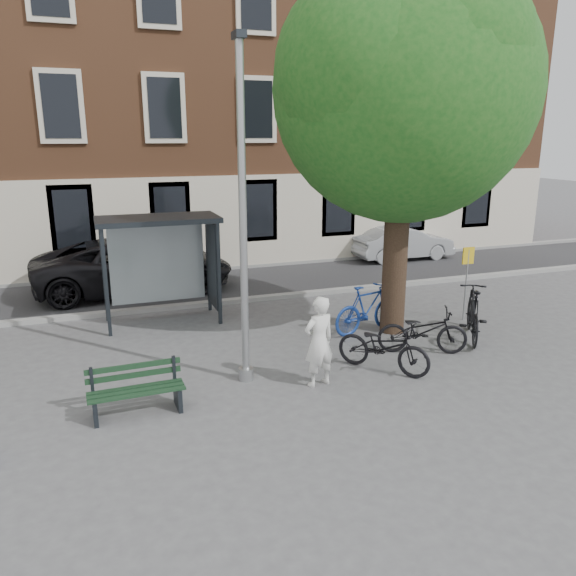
# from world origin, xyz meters

# --- Properties ---
(ground) EXTENTS (90.00, 90.00, 0.00)m
(ground) POSITION_xyz_m (0.00, 0.00, 0.00)
(ground) COLOR #4C4C4F
(ground) RESTS_ON ground
(road) EXTENTS (40.00, 4.00, 0.01)m
(road) POSITION_xyz_m (0.00, 7.00, 0.01)
(road) COLOR #28282B
(road) RESTS_ON ground
(curb_near) EXTENTS (40.00, 0.25, 0.12)m
(curb_near) POSITION_xyz_m (0.00, 5.00, 0.06)
(curb_near) COLOR gray
(curb_near) RESTS_ON ground
(curb_far) EXTENTS (40.00, 0.25, 0.12)m
(curb_far) POSITION_xyz_m (0.00, 9.00, 0.06)
(curb_far) COLOR gray
(curb_far) RESTS_ON ground
(building_row) EXTENTS (30.00, 8.00, 14.00)m
(building_row) POSITION_xyz_m (0.00, 13.00, 7.00)
(building_row) COLOR brown
(building_row) RESTS_ON ground
(lamppost) EXTENTS (0.28, 0.35, 6.11)m
(lamppost) POSITION_xyz_m (0.00, 0.00, 2.78)
(lamppost) COLOR #9EA0A3
(lamppost) RESTS_ON ground
(tree_right) EXTENTS (5.76, 5.60, 8.20)m
(tree_right) POSITION_xyz_m (4.01, 1.38, 5.62)
(tree_right) COLOR black
(tree_right) RESTS_ON ground
(bus_shelter) EXTENTS (2.85, 1.45, 2.62)m
(bus_shelter) POSITION_xyz_m (-0.61, 4.11, 1.92)
(bus_shelter) COLOR #1E2328
(bus_shelter) RESTS_ON ground
(painter) EXTENTS (0.70, 0.53, 1.71)m
(painter) POSITION_xyz_m (1.20, -0.67, 0.85)
(painter) COLOR white
(painter) RESTS_ON ground
(bench) EXTENTS (1.58, 0.56, 0.80)m
(bench) POSITION_xyz_m (-2.06, -0.66, 0.37)
(bench) COLOR #1E2328
(bench) RESTS_ON ground
(bike_a) EXTENTS (1.98, 1.36, 0.98)m
(bike_a) POSITION_xyz_m (3.89, 0.06, 0.49)
(bike_a) COLOR black
(bike_a) RESTS_ON ground
(bike_b) EXTENTS (1.99, 0.98, 1.15)m
(bike_b) POSITION_xyz_m (3.41, 1.62, 0.58)
(bike_b) COLOR navy
(bike_b) RESTS_ON ground
(bike_c) EXTENTS (1.71, 1.90, 1.00)m
(bike_c) POSITION_xyz_m (2.64, -0.50, 0.50)
(bike_c) COLOR black
(bike_c) RESTS_ON ground
(bike_d) EXTENTS (1.57, 2.03, 1.23)m
(bike_d) POSITION_xyz_m (5.44, 0.41, 0.61)
(bike_d) COLOR black
(bike_d) RESTS_ON ground
(car_dark) EXTENTS (5.78, 2.81, 1.59)m
(car_dark) POSITION_xyz_m (-1.38, 7.18, 0.79)
(car_dark) COLOR black
(car_dark) RESTS_ON ground
(car_silver) EXTENTS (3.79, 1.35, 1.25)m
(car_silver) POSITION_xyz_m (8.43, 8.40, 0.62)
(car_silver) COLOR #9C9FA4
(car_silver) RESTS_ON ground
(notice_sign) EXTENTS (0.32, 0.04, 1.85)m
(notice_sign) POSITION_xyz_m (6.13, 1.63, 1.33)
(notice_sign) COLOR #9EA0A3
(notice_sign) RESTS_ON ground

